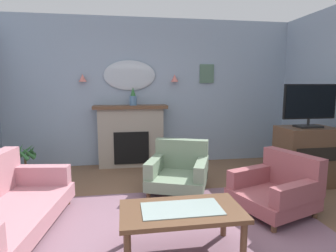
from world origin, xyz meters
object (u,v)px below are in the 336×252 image
object	(u,v)px
fireplace	(131,136)
coffee_table	(182,215)
mantel_vase_centre	(133,97)
potted_plant_small_fern	(26,161)
wall_sconce_right	(175,78)
wall_sconce_left	(83,78)
wall_mirror	(130,75)
framed_picture	(207,74)
tv_flatscreen	(310,105)
tv_cabinet	(305,156)
armchair_near_fireplace	(179,169)
armchair_beside_couch	(278,187)

from	to	relation	value
fireplace	coffee_table	size ratio (longest dim) A/B	1.24
mantel_vase_centre	potted_plant_small_fern	bearing A→B (deg)	-164.27
fireplace	wall_sconce_right	world-z (taller)	wall_sconce_right
wall_sconce_left	potted_plant_small_fern	distance (m)	1.71
mantel_vase_centre	wall_mirror	size ratio (longest dim) A/B	0.35
wall_mirror	wall_sconce_left	bearing A→B (deg)	-176.63
framed_picture	tv_flatscreen	xyz separation A→B (m)	(1.12, -1.60, -0.50)
mantel_vase_centre	wall_sconce_right	size ratio (longest dim) A/B	2.38
framed_picture	potted_plant_small_fern	bearing A→B (deg)	-168.10
wall_sconce_left	tv_flatscreen	xyz separation A→B (m)	(3.47, -1.54, -0.41)
wall_sconce_right	tv_cabinet	world-z (taller)	wall_sconce_right
coffee_table	fireplace	bearing A→B (deg)	96.88
wall_mirror	armchair_near_fireplace	bearing A→B (deg)	-66.34
fireplace	armchair_near_fireplace	bearing A→B (deg)	-64.15
wall_sconce_left	coffee_table	size ratio (longest dim) A/B	0.13
fireplace	wall_sconce_right	xyz separation A→B (m)	(0.85, 0.09, 1.09)
framed_picture	coffee_table	bearing A→B (deg)	-110.37
fireplace	tv_flatscreen	world-z (taller)	tv_flatscreen
wall_sconce_right	potted_plant_small_fern	bearing A→B (deg)	-166.47
wall_sconce_left	armchair_beside_couch	distance (m)	3.71
armchair_near_fireplace	potted_plant_small_fern	distance (m)	2.51
tv_cabinet	mantel_vase_centre	bearing A→B (deg)	151.46
wall_sconce_right	framed_picture	xyz separation A→B (m)	(0.65, 0.06, 0.09)
wall_mirror	coffee_table	distance (m)	3.37
wall_sconce_left	framed_picture	bearing A→B (deg)	1.46
wall_mirror	armchair_beside_couch	distance (m)	3.25
wall_mirror	armchair_beside_couch	size ratio (longest dim) A/B	0.92
wall_mirror	tv_flatscreen	bearing A→B (deg)	-31.23
wall_sconce_left	coffee_table	bearing A→B (deg)	-68.30
armchair_near_fireplace	tv_flatscreen	world-z (taller)	tv_flatscreen
framed_picture	tv_flatscreen	size ratio (longest dim) A/B	0.43
potted_plant_small_fern	wall_sconce_right	bearing A→B (deg)	13.53
fireplace	tv_flatscreen	distance (m)	3.07
wall_mirror	armchair_near_fireplace	size ratio (longest dim) A/B	0.91
armchair_beside_couch	tv_flatscreen	xyz separation A→B (m)	(0.93, 0.80, 0.94)
fireplace	wall_sconce_left	world-z (taller)	wall_sconce_left
framed_picture	armchair_beside_couch	size ratio (longest dim) A/B	0.35
armchair_near_fireplace	coffee_table	bearing A→B (deg)	-100.54
tv_cabinet	tv_flatscreen	xyz separation A→B (m)	(0.00, -0.02, 0.80)
wall_sconce_right	armchair_near_fireplace	world-z (taller)	wall_sconce_right
fireplace	armchair_near_fireplace	world-z (taller)	fireplace
tv_cabinet	tv_flatscreen	size ratio (longest dim) A/B	1.07
armchair_near_fireplace	tv_cabinet	world-z (taller)	tv_cabinet
framed_picture	coffee_table	distance (m)	3.56
wall_sconce_left	wall_sconce_right	world-z (taller)	same
framed_picture	potted_plant_small_fern	size ratio (longest dim) A/B	0.60
coffee_table	armchair_near_fireplace	size ratio (longest dim) A/B	1.04
fireplace	framed_picture	size ratio (longest dim) A/B	3.78
coffee_table	armchair_near_fireplace	distance (m)	1.62
wall_sconce_right	armchair_near_fireplace	size ratio (longest dim) A/B	0.13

